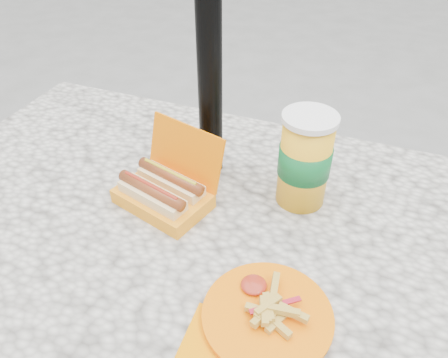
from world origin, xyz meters
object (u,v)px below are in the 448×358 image
(hotdog_box, at_px, (164,191))
(umbrella_pole, at_px, (208,11))
(soda_cup, at_px, (305,160))
(fries_plate, at_px, (265,318))

(hotdog_box, bearing_deg, umbrella_pole, 90.48)
(umbrella_pole, relative_size, hotdog_box, 10.11)
(soda_cup, bearing_deg, hotdog_box, -155.87)
(fries_plate, xyz_separation_m, soda_cup, (-0.02, 0.31, 0.09))
(fries_plate, relative_size, soda_cup, 1.39)
(umbrella_pole, xyz_separation_m, hotdog_box, (-0.04, -0.15, -0.32))
(hotdog_box, relative_size, soda_cup, 1.09)
(umbrella_pole, height_order, hotdog_box, umbrella_pole)
(fries_plate, distance_m, soda_cup, 0.32)
(hotdog_box, distance_m, fries_plate, 0.34)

